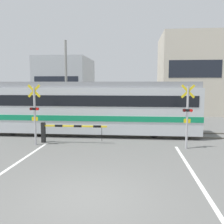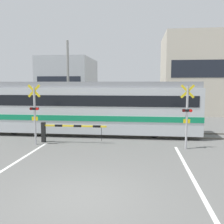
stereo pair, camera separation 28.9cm
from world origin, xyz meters
name	(u,v)px [view 2 (the right image)]	position (x,y,z in m)	size (l,w,h in m)	color
ground_plane	(81,197)	(0.00, 0.00, 0.00)	(160.00, 160.00, 0.00)	#60605E
rail_track_near	(113,136)	(0.00, 8.25, 0.04)	(50.00, 0.10, 0.08)	#5B564C
rail_track_far	(116,132)	(0.00, 9.69, 0.04)	(50.00, 0.10, 0.08)	#5B564C
road_stripe_right	(198,188)	(3.44, 1.05, 0.00)	(0.14, 10.10, 0.01)	white
commuter_train	(84,106)	(-1.96, 8.97, 1.79)	(14.28, 2.79, 3.34)	silver
crossing_barrier_near	(59,129)	(-2.79, 6.40, 0.74)	(3.62, 0.20, 1.11)	black
crossing_barrier_far	(156,117)	(2.79, 11.98, 0.74)	(3.62, 0.20, 1.11)	black
crossing_signal_left	(35,112)	(-3.89, 5.81, 1.76)	(0.68, 0.15, 3.18)	#B2B2B7
crossing_signal_right	(187,114)	(3.89, 5.81, 1.76)	(0.68, 0.15, 3.18)	#B2B2B7
pedestrian	(131,110)	(0.73, 15.63, 0.90)	(0.38, 0.22, 1.57)	#33384C
building_left_of_street	(69,85)	(-6.78, 22.04, 3.06)	(5.48, 7.45, 6.12)	#B2B7BC
building_right_of_street	(190,75)	(7.02, 22.04, 4.23)	(5.97, 7.45, 8.45)	beige
utility_pole_streetside	(68,81)	(-4.64, 14.48, 3.44)	(0.22, 0.22, 6.89)	gray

